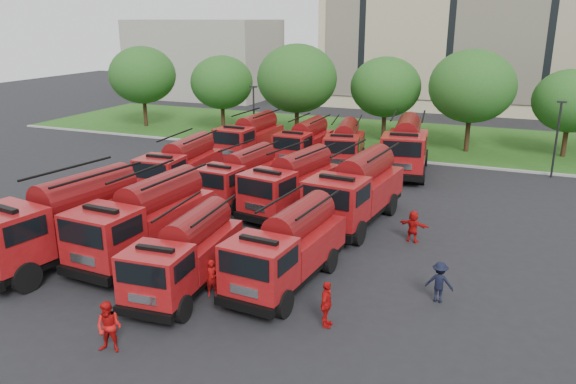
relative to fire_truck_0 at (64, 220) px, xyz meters
name	(u,v)px	position (x,y,z in m)	size (l,w,h in m)	color
ground	(288,242)	(8.33, 5.45, -1.83)	(140.00, 140.00, 0.00)	black
lawn	(399,138)	(8.33, 31.45, -1.77)	(70.00, 16.00, 0.12)	#1A4312
curb	(378,158)	(8.33, 23.35, -1.76)	(70.00, 0.30, 0.14)	gray
side_building	(205,59)	(-21.67, 49.45, 3.17)	(18.00, 12.00, 10.00)	gray
tree_0	(142,75)	(-15.67, 27.45, 3.18)	(6.30, 6.30, 7.70)	#382314
tree_1	(222,82)	(-7.67, 28.45, 2.71)	(5.71, 5.71, 6.98)	#382314
tree_2	(297,79)	(0.33, 26.95, 3.52)	(6.72, 6.72, 8.22)	#382314
tree_3	(386,87)	(7.33, 29.45, 2.85)	(5.88, 5.88, 7.19)	#382314
tree_4	(472,86)	(14.33, 27.95, 3.39)	(6.55, 6.55, 8.01)	#382314
tree_5	(571,101)	(21.33, 28.95, 2.51)	(5.46, 5.46, 6.68)	#382314
lamp_post_0	(254,114)	(-1.67, 22.65, 1.06)	(0.60, 0.25, 5.11)	black
lamp_post_1	(557,135)	(20.33, 22.65, 1.06)	(0.60, 0.25, 5.11)	black
fire_truck_0	(64,220)	(0.00, 0.00, 0.00)	(4.01, 8.35, 3.65)	black
fire_truck_1	(145,219)	(3.04, 1.62, -0.10)	(3.15, 7.72, 3.45)	black
fire_truck_2	(186,253)	(6.43, -0.43, -0.35)	(2.76, 6.63, 2.95)	black
fire_truck_3	(288,247)	(9.92, 1.48, -0.28)	(2.96, 6.98, 3.10)	black
fire_truck_4	(181,166)	(-0.80, 10.52, -0.22)	(2.94, 7.19, 3.21)	black
fire_truck_5	(241,176)	(3.33, 10.40, -0.35)	(2.85, 6.66, 2.95)	black
fire_truck_6	(292,183)	(6.77, 9.75, -0.21)	(3.64, 7.40, 3.23)	black
fire_truck_7	(356,190)	(10.52, 9.34, -0.05)	(3.50, 8.01, 3.54)	black
fire_truck_8	(250,137)	(-0.67, 19.84, -0.21)	(2.86, 7.21, 3.24)	black
fire_truck_9	(305,142)	(3.58, 20.20, -0.30)	(2.60, 6.77, 3.05)	black
fire_truck_10	(345,145)	(6.63, 20.30, -0.27)	(3.54, 7.12, 3.10)	black
fire_truck_11	(406,146)	(10.93, 20.37, 0.00)	(3.72, 8.26, 3.64)	black
firefighter_0	(213,296)	(7.66, -0.62, -1.83)	(0.54, 0.39, 1.47)	#B00E0D
firefighter_1	(112,351)	(6.52, -5.16, -1.83)	(0.85, 0.46, 1.74)	#B00E0D
firefighter_2	(326,326)	(12.40, -1.09, -1.83)	(0.98, 0.56, 1.67)	#B00E0D
firefighter_3	(438,301)	(15.74, 2.19, -1.83)	(1.03, 0.53, 1.59)	black
firefighter_4	(168,213)	(0.67, 6.82, -1.83)	(0.74, 0.48, 1.51)	black
firefighter_5	(412,242)	(13.76, 7.76, -1.83)	(1.44, 0.62, 1.55)	#B00E0D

